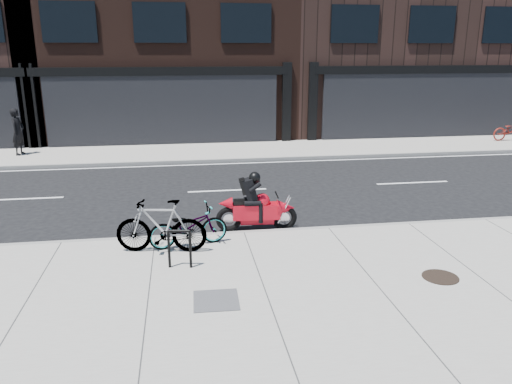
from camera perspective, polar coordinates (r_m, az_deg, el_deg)
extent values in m
plane|color=black|center=(13.34, -2.46, -2.17)|extent=(120.00, 120.00, 0.00)
cube|color=gray|center=(8.75, 1.21, -11.96)|extent=(60.00, 6.00, 0.13)
cube|color=gray|center=(20.81, -4.82, 4.64)|extent=(60.00, 3.50, 0.13)
cube|color=black|center=(29.45, 14.88, 19.63)|extent=(12.00, 10.00, 12.50)
cylinder|color=black|center=(9.69, -9.91, -6.46)|extent=(0.05, 0.05, 0.74)
cylinder|color=black|center=(9.62, -7.51, -6.53)|extent=(0.05, 0.05, 0.74)
cylinder|color=black|center=(9.52, -8.81, -4.43)|extent=(0.41, 0.12, 0.05)
imported|color=gray|center=(10.63, -7.76, -3.89)|extent=(1.77, 0.94, 0.88)
imported|color=gray|center=(10.38, -10.79, -3.84)|extent=(1.93, 0.83, 1.12)
torus|color=black|center=(11.91, 3.24, -2.95)|extent=(0.62, 0.17, 0.61)
torus|color=black|center=(11.81, -3.13, -3.12)|extent=(0.62, 0.17, 0.61)
cube|color=#B30817|center=(11.78, 0.03, -2.19)|extent=(1.14, 0.43, 0.35)
cone|color=#B30817|center=(11.84, 3.43, -1.84)|extent=(0.45, 0.44, 0.41)
sphere|color=#B30817|center=(11.72, 0.70, -1.05)|extent=(0.37, 0.37, 0.37)
cube|color=black|center=(11.69, -1.34, -1.19)|extent=(0.53, 0.29, 0.11)
cylinder|color=silver|center=(11.97, -2.48, -2.93)|extent=(0.52, 0.12, 0.08)
cube|color=black|center=(11.61, -0.71, 0.32)|extent=(0.39, 0.36, 0.55)
cube|color=black|center=(11.58, -1.44, 0.66)|extent=(0.24, 0.29, 0.37)
sphere|color=black|center=(11.55, -0.16, 1.66)|extent=(0.27, 0.27, 0.27)
imported|color=black|center=(21.76, -25.56, 6.23)|extent=(0.56, 0.74, 1.82)
imported|color=maroon|center=(25.62, 27.19, 6.30)|extent=(1.79, 0.63, 0.94)
cylinder|color=black|center=(9.89, 20.32, -9.10)|extent=(0.70, 0.70, 0.02)
cube|color=#424244|center=(8.53, -4.59, -12.23)|extent=(0.77, 0.77, 0.02)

